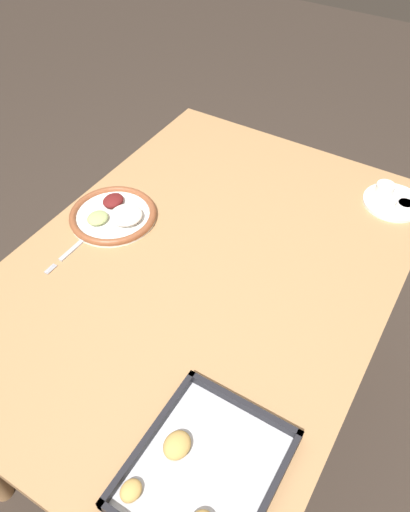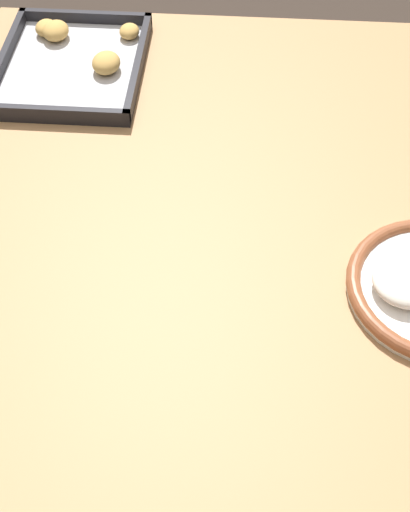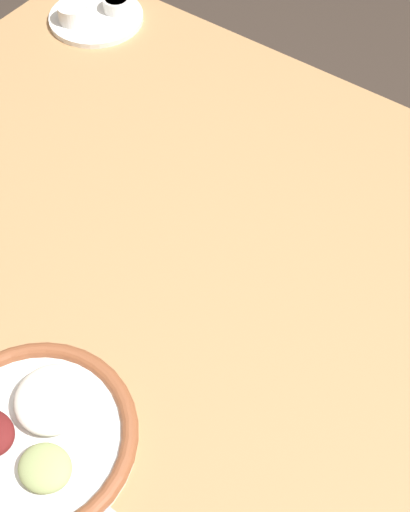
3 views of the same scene
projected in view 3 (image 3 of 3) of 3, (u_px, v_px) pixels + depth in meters
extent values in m
plane|color=#382D26|center=(208.00, 476.00, 1.58)|extent=(8.00, 8.00, 0.00)
cube|color=#AD7F51|center=(210.00, 278.00, 0.97)|extent=(1.28, 0.91, 0.03)
cylinder|color=#AD7F51|center=(106.00, 140.00, 1.69)|extent=(0.06, 0.06, 0.75)
cylinder|color=white|center=(32.00, 439.00, 0.81)|extent=(0.24, 0.24, 0.01)
torus|color=brown|center=(31.00, 437.00, 0.81)|extent=(0.24, 0.24, 0.02)
ellipsoid|color=white|center=(53.00, 399.00, 0.82)|extent=(0.09, 0.09, 0.03)
ellipsoid|color=#9EAD6B|center=(45.00, 468.00, 0.77)|extent=(0.06, 0.06, 0.02)
cylinder|color=white|center=(96.00, 18.00, 1.30)|extent=(0.17, 0.17, 0.01)
cylinder|color=silver|center=(117.00, 4.00, 1.29)|extent=(0.05, 0.05, 0.02)
cylinder|color=#593319|center=(116.00, 0.00, 1.29)|extent=(0.04, 0.04, 0.01)
cylinder|color=silver|center=(73.00, 13.00, 1.27)|extent=(0.05, 0.05, 0.03)
cylinder|color=#B22819|center=(72.00, 7.00, 1.26)|extent=(0.04, 0.04, 0.01)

